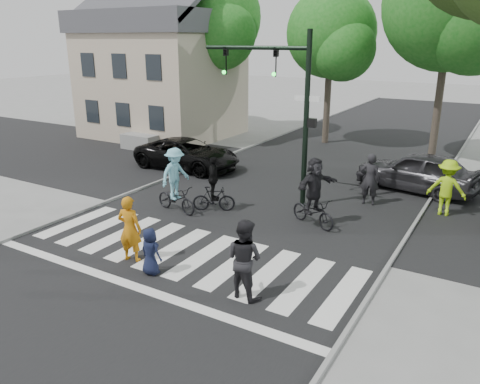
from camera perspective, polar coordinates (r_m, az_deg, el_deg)
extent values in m
plane|color=gray|center=(12.58, -9.09, -8.96)|extent=(120.00, 120.00, 0.00)
cube|color=black|center=(16.38, 2.07, -2.15)|extent=(10.00, 70.00, 0.01)
cube|color=black|center=(18.92, 6.45, 0.57)|extent=(70.00, 10.00, 0.01)
cube|color=gray|center=(19.16, -11.28, 0.69)|extent=(0.10, 70.00, 0.10)
cube|color=gray|center=(14.80, 19.56, -5.34)|extent=(0.10, 70.00, 0.10)
cube|color=silver|center=(16.20, -19.21, -3.42)|extent=(0.55, 3.00, 0.01)
cube|color=silver|center=(15.48, -16.79, -4.17)|extent=(0.55, 3.00, 0.01)
cube|color=silver|center=(14.80, -14.13, -4.98)|extent=(0.55, 3.00, 0.01)
cube|color=silver|center=(14.16, -11.22, -5.86)|extent=(0.55, 3.00, 0.01)
cube|color=silver|center=(13.56, -8.04, -6.80)|extent=(0.55, 3.00, 0.01)
cube|color=silver|center=(13.00, -4.55, -7.79)|extent=(0.55, 3.00, 0.01)
cube|color=silver|center=(12.51, -0.75, -8.84)|extent=(0.55, 3.00, 0.01)
cube|color=silver|center=(12.07, 3.36, -9.93)|extent=(0.55, 3.00, 0.01)
cube|color=silver|center=(11.71, 7.79, -11.04)|extent=(0.55, 3.00, 0.01)
cube|color=silver|center=(11.42, 12.50, -12.13)|extent=(0.55, 3.00, 0.01)
cube|color=silver|center=(11.80, -12.85, -11.11)|extent=(10.00, 0.30, 0.01)
cylinder|color=black|center=(16.15, 8.05, 8.41)|extent=(0.18, 0.18, 6.00)
cylinder|color=black|center=(16.80, 1.85, 17.17)|extent=(4.00, 0.14, 0.14)
imported|color=black|center=(16.44, 4.36, 15.54)|extent=(0.16, 0.20, 1.00)
sphere|color=#19E533|center=(16.36, 4.14, 14.13)|extent=(0.14, 0.14, 0.14)
imported|color=black|center=(17.42, -1.76, 15.73)|extent=(0.16, 0.20, 1.00)
sphere|color=#19E533|center=(17.34, -1.96, 14.39)|extent=(0.14, 0.14, 0.14)
cube|color=black|center=(16.07, 8.78, 8.33)|extent=(0.28, 0.18, 0.30)
cube|color=#FF660C|center=(16.03, 9.15, 8.28)|extent=(0.02, 0.14, 0.20)
cube|color=white|center=(16.03, 8.18, 11.23)|extent=(0.90, 0.04, 0.18)
cylinder|color=brown|center=(32.75, -10.33, 13.13)|extent=(0.36, 0.36, 5.95)
sphere|color=#1A6E1A|center=(32.64, -10.68, 19.08)|extent=(5.20, 5.20, 5.20)
sphere|color=#1A6E1A|center=(31.36, -10.06, 17.60)|extent=(3.64, 3.64, 3.64)
cylinder|color=brown|center=(29.30, -3.37, 13.30)|extent=(0.36, 0.36, 6.44)
sphere|color=#1A6E1A|center=(29.22, -3.51, 20.51)|extent=(5.80, 5.80, 5.80)
sphere|color=#1A6E1A|center=(27.83, -2.44, 18.75)|extent=(4.06, 4.06, 4.06)
cylinder|color=brown|center=(27.12, 10.64, 11.75)|extent=(0.36, 0.36, 5.60)
sphere|color=#1A6E1A|center=(26.96, 11.05, 18.51)|extent=(4.80, 4.80, 4.80)
sphere|color=#1A6E1A|center=(25.97, 12.44, 16.69)|extent=(3.36, 3.36, 3.36)
cylinder|color=brown|center=(24.34, 23.18, 11.25)|extent=(0.36, 0.36, 6.72)
sphere|color=#1A6E1A|center=(24.27, 24.37, 20.24)|extent=(6.00, 6.00, 6.00)
sphere|color=#1A6E1A|center=(23.20, 26.81, 17.70)|extent=(4.20, 4.20, 4.20)
cube|color=#BBAC94|center=(29.46, -9.40, 12.69)|extent=(8.00, 7.00, 6.00)
cube|color=#47474C|center=(29.35, -9.78, 19.70)|extent=(8.40, 7.40, 1.20)
cube|color=#47474C|center=(28.01, -12.51, 21.68)|extent=(8.40, 3.69, 2.44)
cube|color=#47474C|center=(30.84, -7.51, 21.58)|extent=(8.40, 3.69, 2.44)
cube|color=black|center=(28.75, -17.55, 9.36)|extent=(1.00, 0.06, 1.30)
cube|color=black|center=(28.51, -18.06, 14.52)|extent=(1.00, 0.06, 1.30)
cube|color=black|center=(27.03, -14.08, 9.14)|extent=(1.00, 0.06, 1.30)
cube|color=black|center=(26.77, -14.52, 14.64)|extent=(1.00, 0.06, 1.30)
cube|color=black|center=(25.42, -10.16, 8.86)|extent=(1.00, 0.06, 1.30)
cube|color=black|center=(25.14, -10.50, 14.71)|extent=(1.00, 0.06, 1.30)
cube|color=gray|center=(26.04, -11.92, 6.06)|extent=(2.00, 1.20, 0.80)
imported|color=#C97710|center=(12.72, -13.29, -4.41)|extent=(0.75, 0.58, 1.82)
imported|color=#131832|center=(12.02, -10.87, -7.14)|extent=(0.63, 0.43, 1.24)
imported|color=black|center=(10.70, 0.52, -8.12)|extent=(1.02, 0.84, 1.90)
imported|color=black|center=(16.19, -7.77, -0.82)|extent=(1.85, 0.90, 0.93)
imported|color=#6DB6C9|center=(15.93, -7.91, 2.21)|extent=(0.84, 1.24, 1.78)
imported|color=black|center=(16.15, -3.22, -0.82)|extent=(1.49, 1.06, 0.88)
imported|color=black|center=(15.93, -3.26, 1.61)|extent=(0.75, 0.96, 1.52)
imported|color=black|center=(15.05, 8.91, -2.38)|extent=(1.86, 1.23, 0.92)
imported|color=black|center=(14.77, 9.08, 0.82)|extent=(1.10, 1.71, 1.77)
imported|color=black|center=(21.54, -6.44, 4.62)|extent=(4.95, 2.30, 1.37)
imported|color=#2F2E32|center=(19.48, 20.77, 2.39)|extent=(4.87, 2.64, 1.57)
imported|color=#9FD713|center=(17.07, 23.91, 0.48)|extent=(1.24, 0.72, 1.92)
imported|color=black|center=(17.25, 15.55, 1.52)|extent=(0.75, 0.55, 1.89)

